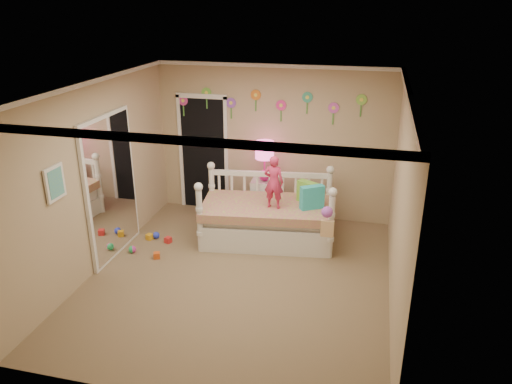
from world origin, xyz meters
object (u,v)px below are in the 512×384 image
(daybed, at_px, (267,207))
(nightstand, at_px, (264,200))
(table_lamp, at_px, (265,155))
(child, at_px, (274,182))

(daybed, distance_m, nightstand, 0.77)
(daybed, xyz_separation_m, table_lamp, (-0.21, 0.72, 0.61))
(table_lamp, bearing_deg, child, -68.51)
(child, distance_m, nightstand, 1.12)
(nightstand, bearing_deg, child, -71.14)
(daybed, height_order, table_lamp, table_lamp)
(nightstand, bearing_deg, daybed, -76.43)
(daybed, distance_m, child, 0.50)
(daybed, distance_m, table_lamp, 0.97)
(nightstand, distance_m, table_lamp, 0.81)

